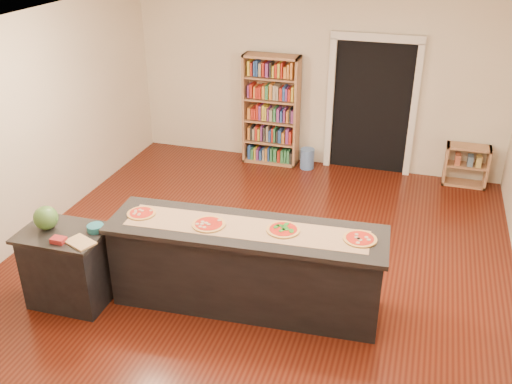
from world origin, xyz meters
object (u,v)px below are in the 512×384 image
(waste_bin, at_px, (307,159))
(watermelon, at_px, (46,218))
(kitchen_island, at_px, (246,266))
(low_shelf, at_px, (466,165))
(side_counter, at_px, (68,266))
(bookshelf, at_px, (271,111))

(waste_bin, relative_size, watermelon, 1.33)
(kitchen_island, relative_size, low_shelf, 4.46)
(kitchen_island, height_order, watermelon, watermelon)
(side_counter, distance_m, waste_bin, 4.57)
(side_counter, bearing_deg, watermelon, 173.69)
(low_shelf, bearing_deg, waste_bin, -177.67)
(side_counter, height_order, watermelon, watermelon)
(bookshelf, height_order, low_shelf, bookshelf)
(bookshelf, relative_size, waste_bin, 5.40)
(side_counter, bearing_deg, bookshelf, 75.43)
(low_shelf, bearing_deg, kitchen_island, -121.23)
(waste_bin, bearing_deg, low_shelf, 2.33)
(bookshelf, bearing_deg, waste_bin, -6.84)
(kitchen_island, distance_m, waste_bin, 3.75)
(watermelon, bearing_deg, bookshelf, 74.10)
(waste_bin, bearing_deg, bookshelf, 173.16)
(bookshelf, distance_m, waste_bin, 0.99)
(kitchen_island, distance_m, bookshelf, 3.92)
(kitchen_island, distance_m, watermelon, 2.15)
(bookshelf, bearing_deg, side_counter, -103.55)
(bookshelf, xyz_separation_m, low_shelf, (3.12, 0.02, -0.58))
(bookshelf, bearing_deg, watermelon, -105.90)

